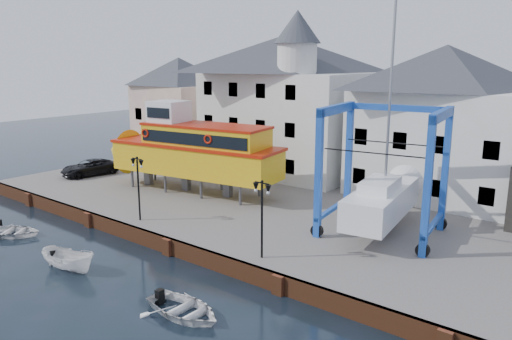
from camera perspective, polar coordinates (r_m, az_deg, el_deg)
The scene contains 14 objects.
ground at distance 30.09m, azimuth -9.97°, elevation -9.51°, with size 140.00×140.00×0.00m, color black.
hardstanding at distance 37.64m, azimuth 2.60°, elevation -3.94°, with size 44.00×22.00×1.00m, color #615B57.
quay_wall at distance 29.97m, azimuth -9.86°, elevation -8.57°, with size 44.00×0.47×1.00m.
building_pink at distance 53.55m, azimuth -8.69°, elevation 7.08°, with size 8.00×7.00×10.30m.
building_white_main at distance 45.08m, azimuth 3.20°, elevation 7.69°, with size 14.00×8.30×14.00m.
building_white_right at distance 39.45m, azimuth 20.45°, elevation 5.10°, with size 12.00×8.00×11.20m.
lamp_post_left at distance 32.53m, azimuth -13.37°, elevation -0.26°, with size 1.12×0.32×4.20m.
lamp_post_right at distance 25.63m, azimuth 0.68°, elevation -3.40°, with size 1.12×0.32×4.20m.
tour_boat at distance 39.33m, azimuth -8.06°, elevation 2.36°, with size 16.44×6.16×6.99m.
travel_lift at distance 31.17m, azimuth 14.65°, elevation -2.32°, with size 7.46×9.87×14.53m.
van at distance 46.95m, azimuth -18.48°, elevation 0.27°, with size 2.29×4.97×1.38m, color black.
motorboat_a at distance 29.46m, azimuth -20.54°, elevation -10.66°, with size 1.33×3.54×1.37m, color white.
motorboat_b at distance 23.54m, azimuth -8.24°, elevation -16.08°, with size 2.87×4.02×0.83m, color white.
motorboat_d at distance 36.31m, azimuth -26.22°, elevation -6.75°, with size 2.77×3.88×0.80m, color white.
Camera 1 is at (21.08, -18.26, 11.29)m, focal length 35.00 mm.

